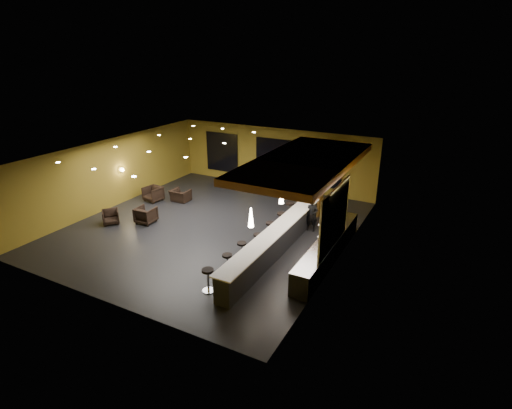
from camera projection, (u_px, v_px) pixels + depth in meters
The scene contains 36 objects.
floor at pixel (213, 228), 18.42m from camera, with size 12.00×13.00×0.10m, color black.
ceiling at pixel (209, 152), 17.10m from camera, with size 12.00×13.00×0.10m, color black.
wall_back at pixel (274, 158), 23.16m from camera, with size 12.00×0.10×3.50m, color olive.
wall_front at pixel (93, 253), 12.37m from camera, with size 12.00×0.10×3.50m, color olive.
wall_left at pixel (112, 173), 20.39m from camera, with size 0.10×13.00×3.50m, color olive.
wall_right at pixel (344, 216), 15.14m from camera, with size 0.10×13.00×3.50m, color olive.
wood_soffit at pixel (305, 162), 16.26m from camera, with size 3.60×8.00×0.28m, color #A76130.
window_left at pixel (222, 152), 24.60m from camera, with size 2.20×0.06×2.40m, color black.
window_center at pixel (273, 159), 23.08m from camera, with size 2.20×0.06×2.40m, color black.
window_right at pixel (323, 166), 21.78m from camera, with size 2.20×0.06×2.40m, color black.
tile_backsplash at pixel (334, 219), 14.26m from camera, with size 0.06×3.20×2.40m, color white.
bar_counter at pixel (275, 243), 15.81m from camera, with size 0.60×8.00×1.00m, color black.
bar_top at pixel (275, 231), 15.62m from camera, with size 0.78×8.10×0.05m, color white.
prep_counter at pixel (328, 250), 15.38m from camera, with size 0.70×6.00×0.86m, color black.
prep_top at pixel (328, 239), 15.21m from camera, with size 0.72×6.00×0.03m, color silver.
wall_shelf_lower at pixel (328, 230), 14.30m from camera, with size 0.30×1.50×0.03m, color silver.
wall_shelf_upper at pixel (329, 219), 14.14m from camera, with size 0.30×1.50×0.03m, color silver.
column at pixel (316, 181), 19.14m from camera, with size 0.60×0.60×3.50m, color brown.
wall_sconce at pixel (122, 170), 20.71m from camera, with size 0.22×0.22×0.22m, color #FFE5B2.
pendant_0 at pixel (251, 217), 13.49m from camera, with size 0.20×0.20×0.70m, color white.
pendant_1 at pixel (281, 195), 15.55m from camera, with size 0.20×0.20×0.70m, color white.
pendant_2 at pixel (305, 178), 17.61m from camera, with size 0.20×0.20×0.70m, color white.
staff_a at pixel (312, 215), 17.76m from camera, with size 0.55×0.36×1.51m, color black.
staff_b at pixel (329, 215), 17.79m from camera, with size 0.73×0.57×1.49m, color black.
staff_c at pixel (338, 217), 17.58m from camera, with size 0.74×0.48×1.51m, color black.
armchair_a at pixel (111, 217), 18.64m from camera, with size 0.71×0.74×0.67m, color black.
armchair_b at pixel (146, 215), 18.72m from camera, with size 0.83×0.85×0.77m, color black.
armchair_c at pixel (153, 194), 21.40m from camera, with size 0.85×0.87×0.79m, color black.
armchair_d at pixel (180, 195), 21.41m from camera, with size 0.96×0.84×0.63m, color black.
bar_stool_0 at pixel (208, 277), 13.35m from camera, with size 0.43×0.43×0.84m.
bar_stool_1 at pixel (227, 261), 14.48m from camera, with size 0.38×0.38×0.75m.
bar_stool_2 at pixel (242, 249), 15.35m from camera, with size 0.38×0.38×0.75m.
bar_stool_3 at pixel (258, 240), 16.13m from camera, with size 0.36×0.36×0.72m.
bar_stool_4 at pixel (270, 229), 17.00m from camera, with size 0.40×0.40×0.80m.
bar_stool_5 at pixel (281, 219), 17.93m from camera, with size 0.41×0.41×0.82m.
bar_stool_6 at pixel (290, 208), 19.09m from camera, with size 0.42×0.42×0.83m.
Camera 1 is at (9.58, -13.89, 7.69)m, focal length 28.00 mm.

